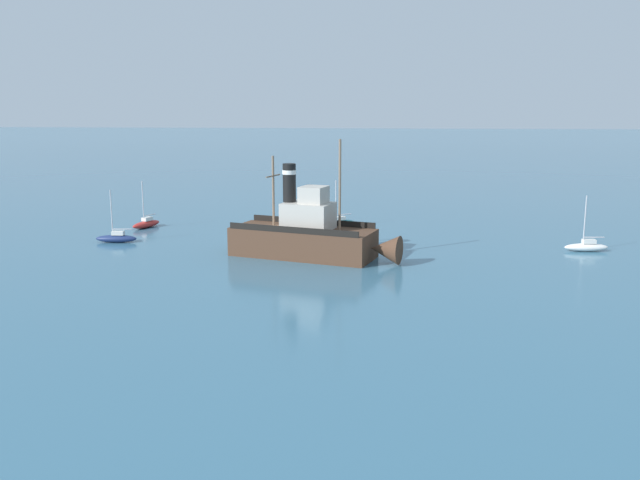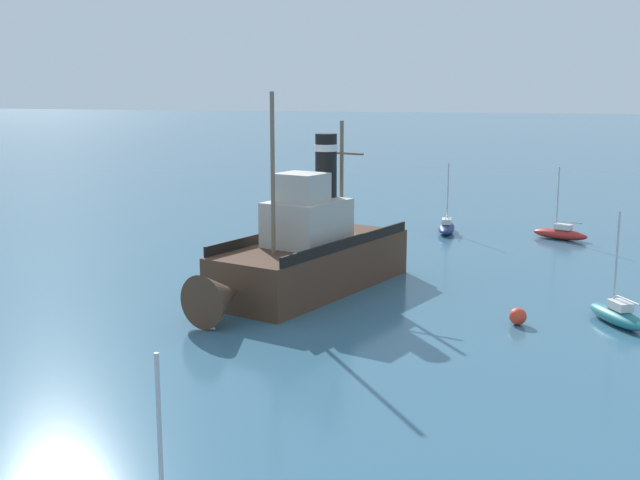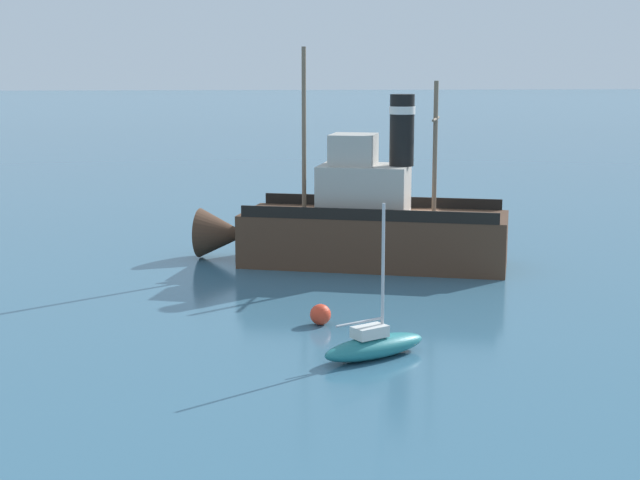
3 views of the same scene
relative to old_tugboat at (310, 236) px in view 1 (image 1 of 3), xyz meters
name	(u,v)px [view 1 (image 1 of 3)]	position (x,y,z in m)	size (l,w,h in m)	color
ground_plane	(281,256)	(-0.28, -2.50, -1.83)	(600.00, 600.00, 0.00)	#38667F
old_tugboat	(310,236)	(0.00, 0.00, 0.00)	(7.59, 14.77, 9.90)	#4C3323
sailboat_teal	(338,223)	(-14.59, 1.37, -1.40)	(2.87, 3.84, 4.90)	#23757A
sailboat_white	(586,246)	(-4.65, 23.87, -1.40)	(1.45, 3.89, 4.90)	white
sailboat_red	(146,224)	(-11.99, -18.53, -1.40)	(3.93, 2.49, 4.90)	#B22823
sailboat_navy	(116,238)	(-4.30, -18.62, -1.40)	(1.41, 3.88, 4.90)	navy
mooring_buoy	(349,230)	(-10.50, 2.74, -1.46)	(0.75, 0.75, 0.75)	red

